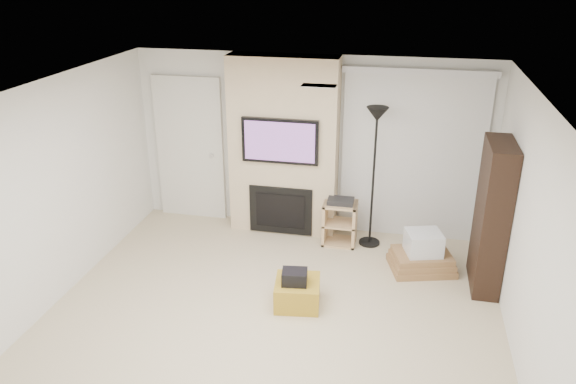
% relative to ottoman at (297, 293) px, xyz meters
% --- Properties ---
extents(floor, '(5.00, 5.50, 0.00)m').
position_rel_ottoman_xyz_m(floor, '(-0.23, -0.65, -0.15)').
color(floor, beige).
rests_on(floor, ground).
extents(ceiling, '(5.00, 5.50, 0.00)m').
position_rel_ottoman_xyz_m(ceiling, '(-0.23, -0.65, 2.35)').
color(ceiling, white).
rests_on(ceiling, wall_back).
extents(wall_back, '(5.00, 0.00, 2.50)m').
position_rel_ottoman_xyz_m(wall_back, '(-0.23, 2.10, 1.10)').
color(wall_back, white).
rests_on(wall_back, ground).
extents(wall_left, '(0.00, 5.50, 2.50)m').
position_rel_ottoman_xyz_m(wall_left, '(-2.73, -0.65, 1.10)').
color(wall_left, white).
rests_on(wall_left, ground).
extents(wall_right, '(0.00, 5.50, 2.50)m').
position_rel_ottoman_xyz_m(wall_right, '(2.27, -0.65, 1.10)').
color(wall_right, white).
rests_on(wall_right, ground).
extents(hvac_vent, '(0.35, 0.18, 0.01)m').
position_rel_ottoman_xyz_m(hvac_vent, '(0.17, 0.15, 2.35)').
color(hvac_vent, silver).
rests_on(hvac_vent, ceiling).
extents(ottoman, '(0.56, 0.56, 0.30)m').
position_rel_ottoman_xyz_m(ottoman, '(0.00, 0.00, 0.00)').
color(ottoman, '#AC8723').
rests_on(ottoman, floor).
extents(black_bag, '(0.31, 0.26, 0.16)m').
position_rel_ottoman_xyz_m(black_bag, '(-0.02, -0.04, 0.23)').
color(black_bag, black).
rests_on(black_bag, ottoman).
extents(fireplace_wall, '(1.50, 0.47, 2.50)m').
position_rel_ottoman_xyz_m(fireplace_wall, '(-0.58, 1.89, 1.09)').
color(fireplace_wall, beige).
rests_on(fireplace_wall, floor).
extents(entry_door, '(1.02, 0.11, 2.14)m').
position_rel_ottoman_xyz_m(entry_door, '(-2.03, 2.06, 0.90)').
color(entry_door, silver).
rests_on(entry_door, floor).
extents(vertical_blinds, '(1.98, 0.10, 2.37)m').
position_rel_ottoman_xyz_m(vertical_blinds, '(1.17, 2.05, 1.12)').
color(vertical_blinds, silver).
rests_on(vertical_blinds, floor).
extents(floor_lamp, '(0.29, 0.29, 1.93)m').
position_rel_ottoman_xyz_m(floor_lamp, '(0.69, 1.66, 1.37)').
color(floor_lamp, black).
rests_on(floor_lamp, floor).
extents(av_stand, '(0.45, 0.38, 0.66)m').
position_rel_ottoman_xyz_m(av_stand, '(0.28, 1.60, 0.20)').
color(av_stand, tan).
rests_on(av_stand, floor).
extents(box_stack, '(0.90, 0.77, 0.52)m').
position_rel_ottoman_xyz_m(box_stack, '(1.39, 1.10, 0.05)').
color(box_stack, olive).
rests_on(box_stack, floor).
extents(bookshelf, '(0.30, 0.80, 1.80)m').
position_rel_ottoman_xyz_m(bookshelf, '(2.11, 0.89, 0.75)').
color(bookshelf, black).
rests_on(bookshelf, floor).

